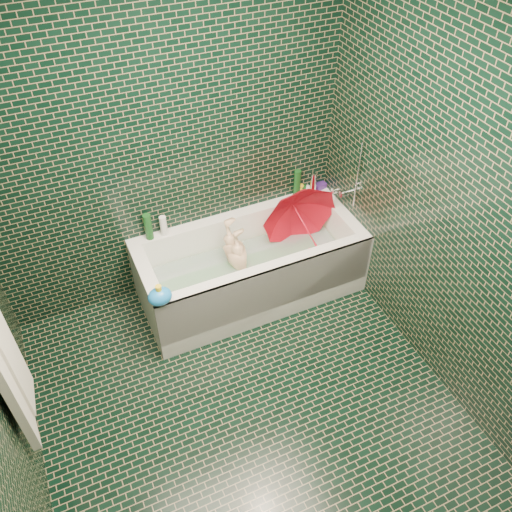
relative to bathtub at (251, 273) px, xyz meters
name	(u,v)px	position (x,y,z in m)	size (l,w,h in m)	color
floor	(251,413)	(-0.45, -1.01, -0.21)	(2.80, 2.80, 0.00)	black
ceiling	(247,28)	(-0.45, -1.01, 2.29)	(2.80, 2.80, 0.00)	white
wall_back	(166,146)	(-0.45, 0.39, 1.04)	(2.80, 2.80, 0.00)	black
wall_right	(455,214)	(0.85, -1.01, 1.04)	(2.80, 2.80, 0.00)	black
bathtub	(251,273)	(0.00, 0.00, 0.00)	(1.70, 0.75, 0.55)	white
bath_mat	(250,277)	(0.00, 0.02, -0.06)	(1.35, 0.47, 0.01)	green
water	(250,263)	(0.00, 0.02, 0.09)	(1.48, 0.53, 0.00)	silver
towel	(1,355)	(-1.69, -0.77, 0.82)	(0.08, 0.44, 1.12)	silver
faucet	(348,189)	(0.81, 0.01, 0.56)	(0.18, 0.19, 0.55)	silver
child	(240,264)	(-0.08, 0.04, 0.10)	(0.29, 0.19, 0.78)	#E1B58D
umbrella	(305,226)	(0.46, 0.00, 0.32)	(0.59, 0.59, 0.52)	red
soap_bottle_a	(311,193)	(0.69, 0.33, 0.34)	(0.11, 0.11, 0.28)	white
soap_bottle_b	(322,190)	(0.80, 0.34, 0.34)	(0.09, 0.10, 0.21)	#43207B
soap_bottle_c	(302,195)	(0.61, 0.34, 0.34)	(0.15, 0.15, 0.19)	#134317
bottle_right_tall	(297,184)	(0.56, 0.35, 0.46)	(0.06, 0.06, 0.24)	#134317
bottle_right_pump	(313,184)	(0.69, 0.32, 0.44)	(0.05, 0.05, 0.20)	silver
bottle_left_tall	(148,227)	(-0.67, 0.34, 0.45)	(0.06, 0.06, 0.21)	#134317
bottle_left_short	(163,226)	(-0.56, 0.34, 0.42)	(0.05, 0.05, 0.16)	white
rubber_duck	(299,190)	(0.59, 0.36, 0.38)	(0.11, 0.09, 0.09)	yellow
bath_toy	(160,296)	(-0.79, -0.33, 0.41)	(0.17, 0.15, 0.16)	#197DE3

